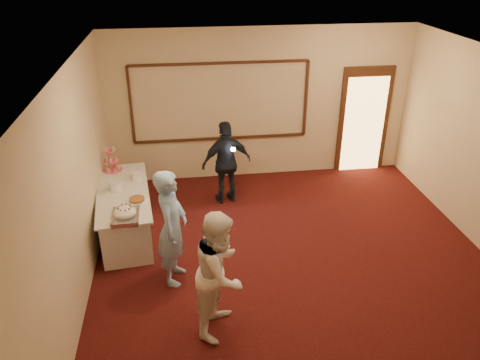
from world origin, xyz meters
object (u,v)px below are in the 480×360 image
(plate_stack_a, at_px, (116,186))
(woman, at_px, (221,272))
(tart, at_px, (137,200))
(pavlova_tray, at_px, (125,214))
(plate_stack_b, at_px, (137,176))
(buffet_table, at_px, (125,212))
(guest, at_px, (227,163))
(cupcake_stand, at_px, (112,161))
(man, at_px, (172,228))

(plate_stack_a, height_order, woman, woman)
(tart, xyz_separation_m, woman, (1.11, -1.99, 0.03))
(pavlova_tray, distance_m, plate_stack_b, 1.26)
(buffet_table, xyz_separation_m, tart, (0.25, -0.35, 0.41))
(pavlova_tray, height_order, guest, guest)
(cupcake_stand, relative_size, woman, 0.30)
(cupcake_stand, bearing_deg, woman, -63.35)
(buffet_table, xyz_separation_m, woman, (1.36, -2.34, 0.44))
(plate_stack_b, distance_m, tart, 0.75)
(man, bearing_deg, woman, -138.41)
(plate_stack_a, bearing_deg, man, -57.08)
(buffet_table, relative_size, man, 1.27)
(pavlova_tray, distance_m, woman, 1.93)
(cupcake_stand, distance_m, man, 2.40)
(plate_stack_b, distance_m, woman, 2.97)
(cupcake_stand, xyz_separation_m, tart, (0.49, -1.19, -0.15))
(plate_stack_b, relative_size, woman, 0.10)
(buffet_table, distance_m, pavlova_tray, 0.99)
(cupcake_stand, height_order, tart, cupcake_stand)
(pavlova_tray, relative_size, tart, 2.04)
(man, bearing_deg, tart, 40.99)
(pavlova_tray, xyz_separation_m, guest, (1.66, 1.70, -0.07))
(buffet_table, xyz_separation_m, plate_stack_b, (0.21, 0.39, 0.45))
(pavlova_tray, height_order, woman, woman)
(buffet_table, height_order, guest, guest)
(pavlova_tray, bearing_deg, plate_stack_b, 85.85)
(cupcake_stand, relative_size, plate_stack_b, 2.85)
(tart, height_order, guest, guest)
(woman, bearing_deg, plate_stack_b, 47.35)
(plate_stack_a, height_order, man, man)
(guest, bearing_deg, plate_stack_a, 9.96)
(plate_stack_b, bearing_deg, pavlova_tray, -94.15)
(guest, bearing_deg, cupcake_stand, -12.87)
(buffet_table, relative_size, plate_stack_b, 12.69)
(man, xyz_separation_m, woman, (0.57, -1.01, -0.04))
(plate_stack_a, distance_m, man, 1.64)
(pavlova_tray, bearing_deg, buffet_table, 98.11)
(buffet_table, relative_size, tart, 8.08)
(cupcake_stand, bearing_deg, plate_stack_b, -44.69)
(plate_stack_b, bearing_deg, guest, 15.79)
(buffet_table, bearing_deg, woman, -59.89)
(plate_stack_a, xyz_separation_m, plate_stack_b, (0.32, 0.35, -0.01))
(pavlova_tray, bearing_deg, cupcake_stand, 101.99)
(pavlova_tray, height_order, cupcake_stand, cupcake_stand)
(pavlova_tray, distance_m, tart, 0.53)
(plate_stack_b, xyz_separation_m, guest, (1.57, 0.44, -0.06))
(plate_stack_a, relative_size, plate_stack_b, 1.12)
(buffet_table, xyz_separation_m, guest, (1.78, 0.84, 0.40))
(tart, xyz_separation_m, guest, (1.53, 1.19, -0.01))
(plate_stack_b, xyz_separation_m, man, (0.58, -1.72, 0.02))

